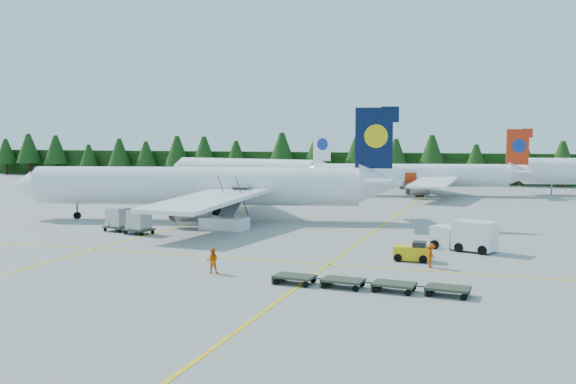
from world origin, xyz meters
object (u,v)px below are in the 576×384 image
(baggage_tug, at_px, (413,252))
(service_truck, at_px, (464,235))
(airliner_navy, at_px, (190,187))
(airstairs, at_px, (226,220))
(airliner_red, at_px, (406,176))

(baggage_tug, bearing_deg, service_truck, 59.11)
(airliner_navy, distance_m, service_truck, 32.03)
(airstairs, height_order, baggage_tug, airstairs)
(airliner_red, distance_m, airstairs, 44.84)
(airliner_navy, relative_size, baggage_tug, 16.11)
(airliner_red, relative_size, service_truck, 6.40)
(service_truck, bearing_deg, airstairs, -171.09)
(service_truck, bearing_deg, baggage_tug, -99.01)
(baggage_tug, bearing_deg, airliner_navy, 148.39)
(airliner_red, bearing_deg, service_truck, -90.36)
(airliner_red, xyz_separation_m, baggage_tug, (8.43, -54.05, -2.47))
(airliner_navy, distance_m, airstairs, 8.94)
(airliner_navy, relative_size, airstairs, 6.70)
(airliner_red, xyz_separation_m, service_truck, (11.77, -48.26, -1.91))
(airliner_red, bearing_deg, airliner_navy, -129.98)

